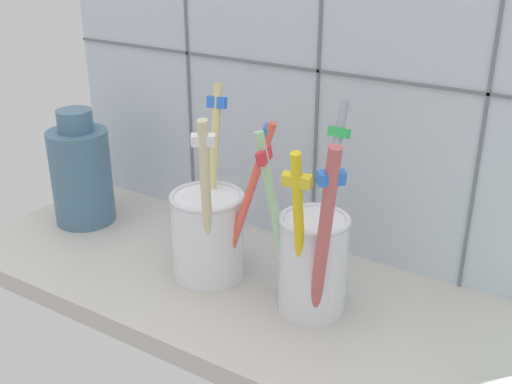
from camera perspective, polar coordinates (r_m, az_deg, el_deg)
counter_slab at (r=61.09cm, az=0.17°, el=-9.64°), size 64.00×22.00×2.00cm
tile_wall_back at (r=62.63cm, az=6.21°, el=12.48°), size 64.00×2.20×45.00cm
toothbrush_cup_left at (r=60.62cm, az=-4.44°, el=-3.55°), size 10.68×9.28×18.31cm
toothbrush_cup_right at (r=54.96cm, az=4.99°, el=-6.00°), size 9.02×12.45×17.79cm
ceramic_vase at (r=73.92cm, az=-15.57°, el=1.67°), size 6.77×6.77×13.28cm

